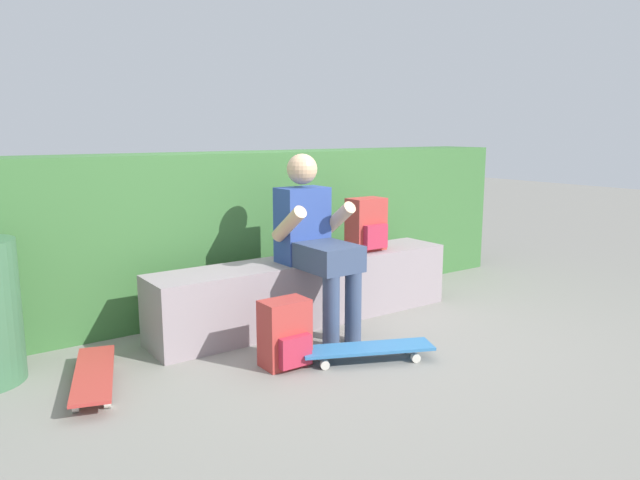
% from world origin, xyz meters
% --- Properties ---
extents(ground_plane, '(24.00, 24.00, 0.00)m').
position_xyz_m(ground_plane, '(0.00, 0.00, 0.00)').
color(ground_plane, gray).
extents(bench_main, '(2.35, 0.42, 0.47)m').
position_xyz_m(bench_main, '(0.00, 0.30, 0.24)').
color(bench_main, gray).
rests_on(bench_main, ground).
extents(person_skater, '(0.49, 0.62, 1.22)m').
position_xyz_m(person_skater, '(-0.09, 0.09, 0.67)').
color(person_skater, '#2D4793').
rests_on(person_skater, ground).
extents(skateboard_near_person, '(0.81, 0.51, 0.09)m').
position_xyz_m(skateboard_near_person, '(-0.14, -0.55, 0.07)').
color(skateboard_near_person, teal).
rests_on(skateboard_near_person, ground).
extents(skateboard_beside_bench, '(0.43, 0.82, 0.09)m').
position_xyz_m(skateboard_beside_bench, '(-1.59, 0.02, 0.07)').
color(skateboard_beside_bench, '#BC3833').
rests_on(skateboard_beside_bench, ground).
extents(backpack_on_bench, '(0.28, 0.23, 0.40)m').
position_xyz_m(backpack_on_bench, '(0.54, 0.29, 0.67)').
color(backpack_on_bench, '#B23833').
rests_on(backpack_on_bench, bench_main).
extents(backpack_on_ground, '(0.28, 0.23, 0.40)m').
position_xyz_m(backpack_on_ground, '(-0.58, -0.32, 0.19)').
color(backpack_on_ground, '#B23833').
rests_on(backpack_on_ground, ground).
extents(hedge_row, '(4.94, 0.53, 1.21)m').
position_xyz_m(hedge_row, '(-0.03, 1.01, 0.61)').
color(hedge_row, '#3C6E37').
rests_on(hedge_row, ground).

